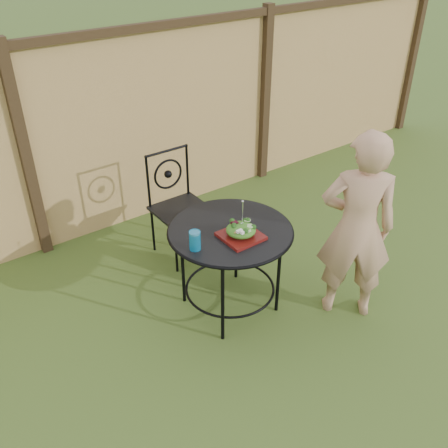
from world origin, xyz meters
The scene contains 9 objects.
ground centered at (0.00, 0.00, 0.00)m, with size 60.00×60.00×0.00m, color #2A4215.
fence centered at (0.00, 2.19, 0.95)m, with size 8.00×0.12×1.90m.
patio_table centered at (-0.39, 0.52, 0.59)m, with size 0.92×0.92×0.72m.
patio_chair centered at (-0.29, 1.41, 0.50)m, with size 0.46×0.46×0.95m.
diner centered at (0.32, -0.04, 0.75)m, with size 0.55×0.36×1.50m, color tan.
salad_plate centered at (-0.40, 0.39, 0.74)m, with size 0.27×0.27×0.02m, color #4E0D0B.
salad centered at (-0.40, 0.39, 0.79)m, with size 0.21×0.21×0.08m, color #235614.
fork centered at (-0.39, 0.39, 0.92)m, with size 0.01×0.01×0.18m, color silver.
drinking_glass centered at (-0.73, 0.47, 0.79)m, with size 0.08×0.08×0.14m, color #0C6995.
Camera 1 is at (-2.22, -1.89, 2.68)m, focal length 40.00 mm.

